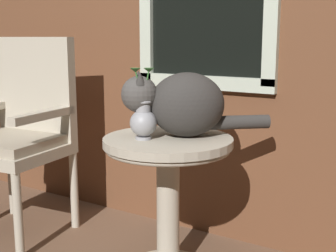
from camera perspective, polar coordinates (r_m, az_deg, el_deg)
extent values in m
cube|color=beige|center=(2.40, 4.37, 5.38)|extent=(0.78, 0.03, 0.07)
cube|color=beige|center=(2.58, -2.67, 15.08)|extent=(0.07, 0.03, 0.84)
cylinder|color=#B2A893|center=(2.05, 0.00, -10.18)|extent=(0.10, 0.10, 0.57)
cylinder|color=#B2A893|center=(1.96, 0.00, -1.93)|extent=(0.55, 0.55, 0.03)
torus|color=#B2A893|center=(1.97, 0.00, -2.71)|extent=(0.53, 0.53, 0.02)
cylinder|color=#B2A893|center=(2.35, -18.00, -10.57)|extent=(0.04, 0.04, 0.43)
cylinder|color=#B2A893|center=(2.94, -18.71, -6.21)|extent=(0.04, 0.04, 0.43)
cylinder|color=#B2A893|center=(2.65, -11.49, -7.76)|extent=(0.04, 0.04, 0.43)
cube|color=#B2A893|center=(2.58, -18.72, -2.98)|extent=(0.56, 0.53, 0.06)
cube|color=tan|center=(2.56, -18.80, -1.78)|extent=(0.51, 0.48, 0.05)
cube|color=#B2A893|center=(2.67, -16.01, 4.45)|extent=(0.51, 0.12, 0.56)
cube|color=#B2A893|center=(2.38, -15.11, 1.28)|extent=(0.10, 0.44, 0.04)
ellipsoid|color=#33302D|center=(1.97, 2.35, 2.65)|extent=(0.42, 0.42, 0.27)
sphere|color=#494643|center=(1.93, -3.56, 3.93)|extent=(0.15, 0.15, 0.15)
cone|color=#33302D|center=(1.97, -3.68, 6.07)|extent=(0.05, 0.05, 0.05)
cone|color=#33302D|center=(1.88, -3.48, 5.86)|extent=(0.05, 0.05, 0.05)
cylinder|color=#33302D|center=(2.03, 8.45, 0.46)|extent=(0.26, 0.23, 0.06)
cylinder|color=#99999E|center=(1.93, -3.05, -1.45)|extent=(0.07, 0.07, 0.01)
ellipsoid|color=#99999E|center=(1.92, -3.06, 0.36)|extent=(0.11, 0.11, 0.11)
cylinder|color=#99999E|center=(1.91, -3.08, 2.34)|extent=(0.06, 0.06, 0.05)
torus|color=#99999E|center=(1.90, -3.09, 3.06)|extent=(0.08, 0.08, 0.01)
cylinder|color=#387533|center=(1.90, -3.57, 4.97)|extent=(0.03, 0.02, 0.13)
cone|color=#387533|center=(1.90, -4.05, 6.87)|extent=(0.04, 0.04, 0.02)
cylinder|color=#387533|center=(1.90, -2.73, 4.97)|extent=(0.02, 0.03, 0.13)
cone|color=#387533|center=(1.90, -2.37, 6.89)|extent=(0.04, 0.04, 0.02)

